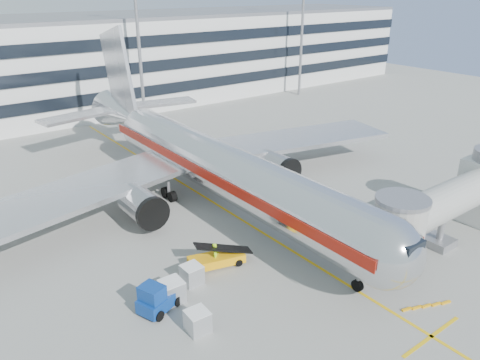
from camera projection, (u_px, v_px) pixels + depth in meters
ground at (283, 245)px, 39.82m from camera, size 180.00×180.00×0.00m
lead_in_line at (217, 204)px, 47.17m from camera, size 0.25×70.00×0.01m
stop_bar at (431, 336)px, 29.52m from camera, size 6.00×0.25×0.01m
main_jet at (206, 160)px, 46.80m from camera, size 50.95×48.70×16.06m
jet_bridge at (457, 199)px, 39.20m from camera, size 17.80×4.50×7.00m
terminal at (56, 65)px, 79.41m from camera, size 150.00×24.25×15.60m
light_mast_centre at (137, 25)px, 69.39m from camera, size 2.40×1.20×25.45m
light_mast_east at (303, 16)px, 88.28m from camera, size 2.40×1.20×25.45m
belt_loader at (216, 259)px, 36.72m from camera, size 4.74×2.68×2.21m
baggage_tug at (157, 299)px, 31.54m from camera, size 3.33×2.67×2.20m
cargo_container_left at (198, 321)px, 29.75m from camera, size 1.43×1.43×1.47m
cargo_container_right at (172, 291)px, 32.54m from camera, size 1.57×1.57×1.62m
cargo_container_front at (192, 274)px, 34.52m from camera, size 1.43×1.43×1.48m
ramp_worker at (215, 255)px, 36.52m from camera, size 0.88×0.85×2.02m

